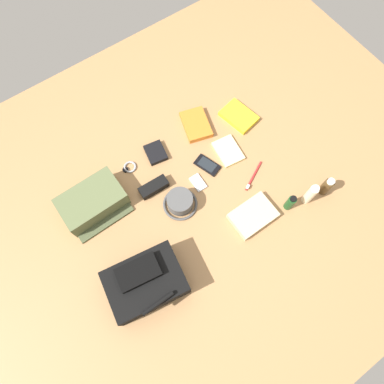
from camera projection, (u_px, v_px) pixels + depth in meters
The scene contains 17 objects.
ground_plane at pixel (192, 196), 1.63m from camera, with size 2.64×2.02×0.02m, color #9E7347.
backpack at pixel (146, 282), 1.41m from camera, with size 0.34×0.27×0.15m.
toiletry_pouch at pixel (93, 202), 1.55m from camera, with size 0.29×0.22×0.10m.
bucket_hat at pixel (180, 202), 1.57m from camera, with size 0.16×0.16×0.08m.
cologne_bottle at pixel (326, 186), 1.57m from camera, with size 0.04×0.04×0.12m.
lotion_bottle at pixel (310, 194), 1.54m from camera, with size 0.04×0.04×0.16m.
shampoo_bottle at pixel (290, 203), 1.55m from camera, with size 0.04×0.04×0.11m.
paperback_novel at pixel (239, 116), 1.76m from camera, with size 0.16×0.19×0.03m.
travel_guidebook at pixel (196, 125), 1.74m from camera, with size 0.17×0.21×0.03m.
cell_phone at pixel (207, 165), 1.67m from camera, with size 0.10×0.14×0.01m.
media_player at pixel (198, 183), 1.63m from camera, with size 0.05×0.09×0.01m.
wristwatch at pixel (129, 167), 1.66m from camera, with size 0.07×0.06×0.01m.
toothbrush at pixel (253, 177), 1.64m from camera, with size 0.16×0.08×0.02m.
wallet at pixel (156, 153), 1.68m from camera, with size 0.09×0.11×0.02m, color black.
notepad at pixel (228, 151), 1.69m from camera, with size 0.11×0.15×0.02m, color beige.
folded_towel at pixel (253, 216), 1.56m from camera, with size 0.20×0.14×0.04m, color #C6B289.
sunglasses_case at pixel (154, 187), 1.61m from camera, with size 0.14×0.06×0.04m, color black.
Camera 1 is at (0.33, 0.47, 1.51)m, focal length 31.96 mm.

